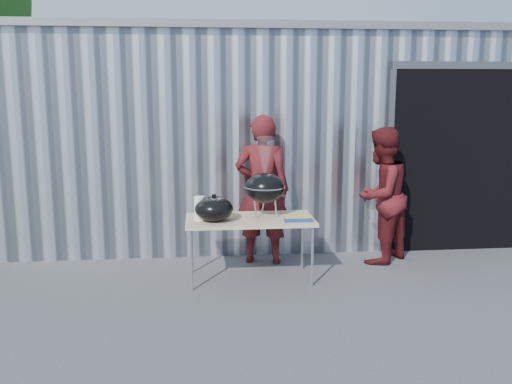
{
  "coord_description": "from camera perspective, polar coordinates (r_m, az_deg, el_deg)",
  "views": [
    {
      "loc": [
        -0.53,
        -5.77,
        2.29
      ],
      "look_at": [
        0.15,
        0.79,
        1.05
      ],
      "focal_mm": 40.0,
      "sensor_mm": 36.0,
      "label": 1
    }
  ],
  "objects": [
    {
      "name": "foil_box",
      "position": [
        6.53,
        4.26,
        -2.75
      ],
      "size": [
        0.32,
        0.05,
        0.06
      ],
      "color": "navy",
      "rests_on": "folding_table"
    },
    {
      "name": "person_bystander",
      "position": [
        7.55,
        12.35,
        -0.35
      ],
      "size": [
        1.09,
        1.07,
        1.77
      ],
      "primitive_type": "imported",
      "rotation": [
        0.0,
        0.0,
        3.86
      ],
      "color": "#4F1316",
      "rests_on": "ground"
    },
    {
      "name": "person_cook",
      "position": [
        7.33,
        0.61,
        0.24
      ],
      "size": [
        0.79,
        0.61,
        1.93
      ],
      "primitive_type": "imported",
      "rotation": [
        0.0,
        0.0,
        2.92
      ],
      "color": "#4F1316",
      "rests_on": "ground"
    },
    {
      "name": "grill_lid",
      "position": [
        6.55,
        -4.23,
        -1.69
      ],
      "size": [
        0.44,
        0.44,
        0.32
      ],
      "color": "black",
      "rests_on": "folding_table"
    },
    {
      "name": "folding_table",
      "position": [
        6.71,
        -0.63,
        -2.97
      ],
      "size": [
        1.5,
        0.75,
        0.75
      ],
      "color": "tan",
      "rests_on": "ground"
    },
    {
      "name": "white_tub",
      "position": [
        6.86,
        -5.36,
        -1.95
      ],
      "size": [
        0.2,
        0.15,
        0.1
      ],
      "primitive_type": "cube",
      "color": "white",
      "rests_on": "folding_table"
    },
    {
      "name": "paper_towels",
      "position": [
        6.6,
        -5.69,
        -1.66
      ],
      "size": [
        0.12,
        0.12,
        0.28
      ],
      "primitive_type": "cylinder",
      "color": "white",
      "rests_on": "folding_table"
    },
    {
      "name": "ground",
      "position": [
        6.23,
        -0.61,
        -10.91
      ],
      "size": [
        80.0,
        80.0,
        0.0
      ],
      "primitive_type": "plane",
      "color": "#414144"
    },
    {
      "name": "kettle_grill",
      "position": [
        6.71,
        0.89,
        0.99
      ],
      "size": [
        0.48,
        0.48,
        0.95
      ],
      "color": "black",
      "rests_on": "folding_table"
    },
    {
      "name": "building",
      "position": [
        10.49,
        2.08,
        6.54
      ],
      "size": [
        8.2,
        6.2,
        3.1
      ],
      "color": "silver",
      "rests_on": "ground"
    }
  ]
}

